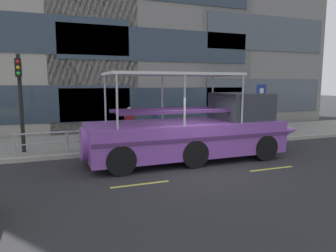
% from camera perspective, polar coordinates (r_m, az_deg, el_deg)
% --- Properties ---
extents(ground_plane, '(120.00, 120.00, 0.00)m').
position_cam_1_polar(ground_plane, '(11.19, 5.41, -7.68)').
color(ground_plane, '#2B2B2D').
extents(sidewalk, '(32.00, 4.80, 0.18)m').
position_cam_1_polar(sidewalk, '(16.26, -3.31, -2.43)').
color(sidewalk, gray).
rests_on(sidewalk, ground_plane).
extents(curb_edge, '(32.00, 0.18, 0.18)m').
position_cam_1_polar(curb_edge, '(13.94, -0.23, -4.14)').
color(curb_edge, '#B2ADA3').
rests_on(curb_edge, ground_plane).
extents(lane_centreline, '(25.80, 0.12, 0.01)m').
position_cam_1_polar(lane_centreline, '(10.29, 8.02, -9.09)').
color(lane_centreline, '#DBD64C').
rests_on(lane_centreline, ground_plane).
extents(curb_guardrail, '(11.85, 0.09, 0.88)m').
position_cam_1_polar(curb_guardrail, '(14.03, -1.94, -1.23)').
color(curb_guardrail, '#9EA0A8').
rests_on(curb_guardrail, sidewalk).
extents(traffic_light_pole, '(0.24, 0.46, 3.98)m').
position_cam_1_polar(traffic_light_pole, '(13.79, -25.61, 5.45)').
color(traffic_light_pole, black).
rests_on(traffic_light_pole, sidewalk).
extents(parking_sign, '(0.60, 0.12, 2.76)m').
position_cam_1_polar(parking_sign, '(17.04, 16.72, 4.37)').
color(parking_sign, '#4C4F54').
rests_on(parking_sign, sidewalk).
extents(duck_tour_boat, '(9.50, 2.67, 3.39)m').
position_cam_1_polar(duck_tour_boat, '(12.33, 5.66, -0.91)').
color(duck_tour_boat, purple).
rests_on(duck_tour_boat, ground_plane).
extents(pedestrian_near_bow, '(0.42, 0.34, 1.73)m').
position_cam_1_polar(pedestrian_near_bow, '(16.00, 8.79, 1.44)').
color(pedestrian_near_bow, '#1E2338').
rests_on(pedestrian_near_bow, sidewalk).
extents(pedestrian_mid_left, '(0.28, 0.43, 1.60)m').
position_cam_1_polar(pedestrian_mid_left, '(15.52, -2.43, 1.02)').
color(pedestrian_mid_left, '#1E2338').
rests_on(pedestrian_mid_left, sidewalk).
extents(pedestrian_mid_right, '(0.49, 0.23, 1.71)m').
position_cam_1_polar(pedestrian_mid_right, '(14.63, -7.13, 0.83)').
color(pedestrian_mid_right, black).
rests_on(pedestrian_mid_right, sidewalk).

